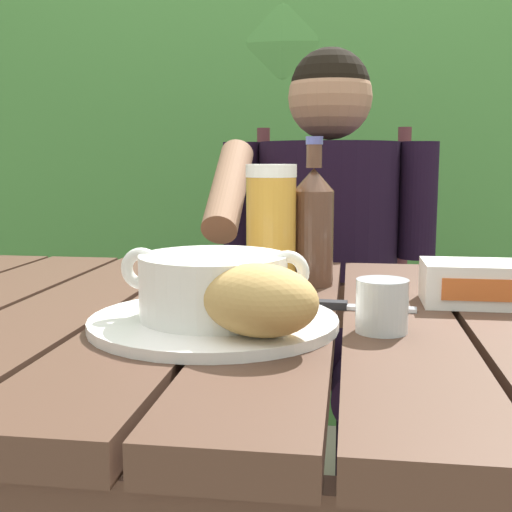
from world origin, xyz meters
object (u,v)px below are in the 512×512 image
(person_eating, at_px, (325,272))
(water_glass_small, at_px, (382,306))
(beer_glass, at_px, (271,227))
(beer_bottle, at_px, (313,224))
(butter_tub, at_px, (471,283))
(chair_near_diner, at_px, (328,340))
(table_knife, at_px, (345,306))
(serving_plate, at_px, (214,322))
(bread_roll, at_px, (260,300))
(soup_bowl, at_px, (214,284))

(person_eating, height_order, water_glass_small, person_eating)
(beer_glass, distance_m, water_glass_small, 0.29)
(beer_bottle, relative_size, water_glass_small, 3.78)
(water_glass_small, xyz_separation_m, butter_tub, (0.13, 0.17, -0.00))
(chair_near_diner, relative_size, table_knife, 7.01)
(serving_plate, bearing_deg, water_glass_small, 1.27)
(chair_near_diner, height_order, serving_plate, chair_near_diner)
(person_eating, relative_size, bread_roll, 7.86)
(serving_plate, height_order, beer_bottle, beer_bottle)
(bread_roll, distance_m, table_knife, 0.21)
(bread_roll, distance_m, beer_glass, 0.32)
(butter_tub, bearing_deg, beer_bottle, 154.35)
(beer_bottle, height_order, table_knife, beer_bottle)
(butter_tub, bearing_deg, bread_roll, -136.17)
(soup_bowl, height_order, water_glass_small, soup_bowl)
(chair_near_diner, distance_m, bread_roll, 1.08)
(beer_glass, bearing_deg, table_knife, -48.72)
(butter_tub, bearing_deg, soup_bowl, -151.99)
(butter_tub, height_order, table_knife, butter_tub)
(serving_plate, distance_m, water_glass_small, 0.19)
(beer_bottle, relative_size, butter_tub, 1.79)
(soup_bowl, relative_size, butter_tub, 1.74)
(beer_glass, distance_m, butter_tub, 0.30)
(serving_plate, relative_size, water_glass_small, 4.81)
(serving_plate, bearing_deg, table_knife, 37.12)
(butter_tub, distance_m, table_knife, 0.18)
(chair_near_diner, distance_m, beer_glass, 0.80)
(beer_bottle, bearing_deg, serving_plate, -109.95)
(person_eating, bearing_deg, chair_near_diner, 89.19)
(chair_near_diner, xyz_separation_m, butter_tub, (0.21, -0.78, 0.30))
(person_eating, height_order, soup_bowl, person_eating)
(beer_glass, height_order, table_knife, beer_glass)
(chair_near_diner, bearing_deg, water_glass_small, -84.74)
(serving_plate, distance_m, table_knife, 0.19)
(serving_plate, xyz_separation_m, soup_bowl, (-0.00, -0.00, 0.04))
(person_eating, distance_m, butter_tub, 0.62)
(chair_near_diner, relative_size, serving_plate, 3.64)
(table_knife, bearing_deg, bread_roll, -114.73)
(bread_roll, bearing_deg, beer_glass, 94.70)
(soup_bowl, distance_m, water_glass_small, 0.19)
(person_eating, relative_size, table_knife, 8.08)
(chair_near_diner, distance_m, water_glass_small, 1.00)
(serving_plate, xyz_separation_m, butter_tub, (0.32, 0.17, 0.02))
(soup_bowl, relative_size, beer_bottle, 0.97)
(soup_bowl, bearing_deg, table_knife, 37.12)
(water_glass_small, relative_size, butter_tub, 0.47)
(bread_roll, bearing_deg, beer_bottle, 84.19)
(beer_glass, bearing_deg, water_glass_small, -57.09)
(bread_roll, bearing_deg, water_glass_small, 31.56)
(butter_tub, bearing_deg, person_eating, 110.49)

